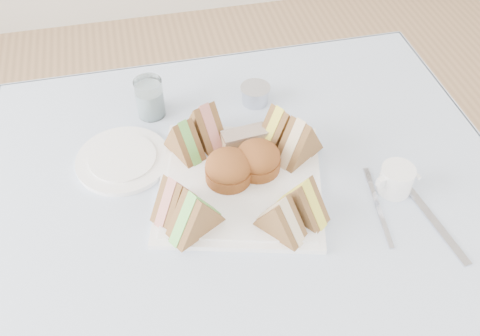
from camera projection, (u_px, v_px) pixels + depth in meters
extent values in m
cube|color=brown|center=(257.00, 310.00, 1.28)|extent=(0.90, 0.90, 0.74)
cube|color=white|center=(262.00, 214.00, 1.00)|extent=(1.02, 1.02, 0.01)
cube|color=white|center=(240.00, 183.00, 1.04)|extent=(0.38, 0.38, 0.01)
cylinder|color=#A35926|center=(228.00, 168.00, 1.02)|extent=(0.11, 0.11, 0.06)
cylinder|color=#A35926|center=(258.00, 159.00, 1.04)|extent=(0.10, 0.10, 0.06)
cube|color=tan|center=(244.00, 140.00, 1.09)|extent=(0.09, 0.05, 0.04)
cylinder|color=white|center=(123.00, 160.00, 1.09)|extent=(0.25, 0.25, 0.01)
cylinder|color=white|center=(150.00, 98.00, 1.16)|extent=(0.07, 0.07, 0.09)
cylinder|color=#B7B9C7|center=(255.00, 95.00, 1.21)|extent=(0.09, 0.09, 0.04)
cube|color=#B7B9C7|center=(434.00, 222.00, 0.98)|extent=(0.04, 0.20, 0.00)
cube|color=#B7B9C7|center=(380.00, 213.00, 1.00)|extent=(0.03, 0.16, 0.00)
cylinder|color=white|center=(396.00, 179.00, 1.02)|extent=(0.08, 0.08, 0.06)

